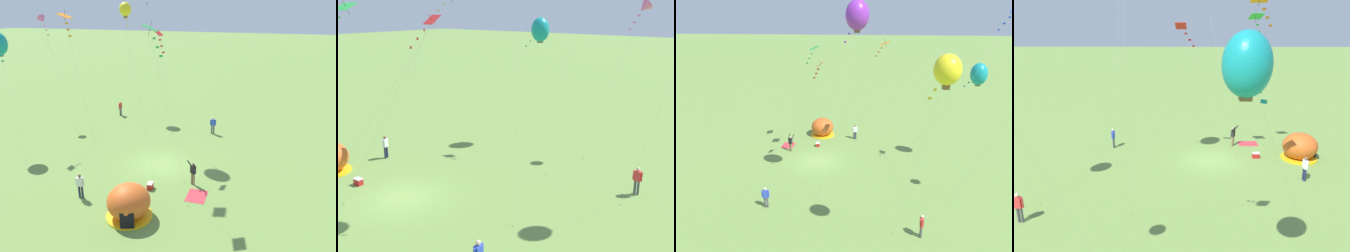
{
  "view_description": "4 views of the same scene",
  "coord_description": "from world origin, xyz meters",
  "views": [
    {
      "loc": [
        -22.32,
        -7.97,
        11.94
      ],
      "look_at": [
        2.18,
        0.06,
        2.58
      ],
      "focal_mm": 35.0,
      "sensor_mm": 36.0,
      "label": 1
    },
    {
      "loc": [
        17.38,
        -12.99,
        10.6
      ],
      "look_at": [
        3.3,
        5.65,
        3.64
      ],
      "focal_mm": 42.0,
      "sensor_mm": 36.0,
      "label": 2
    },
    {
      "loc": [
        29.2,
        5.04,
        14.64
      ],
      "look_at": [
        -1.57,
        2.53,
        3.25
      ],
      "focal_mm": 35.0,
      "sensor_mm": 36.0,
      "label": 3
    },
    {
      "loc": [
        1.78,
        23.86,
        10.07
      ],
      "look_at": [
        2.22,
        0.29,
        2.89
      ],
      "focal_mm": 35.0,
      "sensor_mm": 36.0,
      "label": 4
    }
  ],
  "objects": [
    {
      "name": "kite_green",
      "position": [
        -3.09,
        -0.63,
        10.43
      ],
      "size": [
        2.53,
        3.65,
        11.21
      ],
      "color": "silver",
      "rests_on": "ground"
    },
    {
      "name": "cooler_box",
      "position": [
        -3.66,
        -0.54,
        0.22
      ],
      "size": [
        0.56,
        0.41,
        0.44
      ],
      "color": "red",
      "rests_on": "ground"
    },
    {
      "name": "kite_yellow",
      "position": [
        13.21,
        8.72,
        11.74
      ],
      "size": [
        3.37,
        2.62,
        12.52
      ],
      "color": "silver",
      "rests_on": "ground"
    },
    {
      "name": "kite_purple",
      "position": [
        5.64,
        4.03,
        14.03
      ],
      "size": [
        2.21,
        3.54,
        15.08
      ],
      "color": "silver",
      "rests_on": "ground"
    },
    {
      "name": "popup_tent",
      "position": [
        -7.08,
        -0.51,
        1.0
      ],
      "size": [
        2.81,
        2.81,
        2.1
      ],
      "color": "#D8591E",
      "rests_on": "ground"
    },
    {
      "name": "kite_blue",
      "position": [
        3.42,
        14.94,
        13.63
      ],
      "size": [
        2.05,
        7.9,
        14.59
      ],
      "color": "silver",
      "rests_on": "ground"
    },
    {
      "name": "person_strolling",
      "position": [
        8.19,
        -2.69,
        0.96
      ],
      "size": [
        0.25,
        0.59,
        1.72
      ],
      "color": "#4C4C51",
      "rests_on": "ground"
    },
    {
      "name": "person_far_back",
      "position": [
        10.72,
        8.7,
        0.96
      ],
      "size": [
        0.59,
        0.27,
        1.72
      ],
      "color": "#4C4C51",
      "rests_on": "ground"
    },
    {
      "name": "kite_red",
      "position": [
        2.05,
        0.7,
        9.67
      ],
      "size": [
        4.74,
        3.85,
        10.38
      ],
      "color": "silver",
      "rests_on": "ground"
    },
    {
      "name": "kite_teal",
      "position": [
        0.1,
        14.44,
        9.03
      ],
      "size": [
        4.99,
        5.7,
        10.01
      ],
      "color": "silver",
      "rests_on": "ground"
    },
    {
      "name": "person_near_tent",
      "position": [
        -6.15,
        3.42,
        0.96
      ],
      "size": [
        0.31,
        0.58,
        1.72
      ],
      "color": "#1E2347",
      "rests_on": "ground"
    },
    {
      "name": "person_watching_sky",
      "position": [
        -2.17,
        -3.22,
        1.0
      ],
      "size": [
        0.67,
        0.72,
        1.89
      ],
      "color": "#8C7251",
      "rests_on": "ground"
    },
    {
      "name": "picnic_blanket",
      "position": [
        -3.62,
        -3.87,
        0.01
      ],
      "size": [
        1.72,
        1.33,
        0.01
      ],
      "primitive_type": "cube",
      "rotation": [
        0.0,
        0.0,
        0.01
      ],
      "color": "#CC333D",
      "rests_on": "ground"
    },
    {
      "name": "ground_plane",
      "position": [
        0.0,
        0.0,
        0.0
      ],
      "size": [
        300.0,
        300.0,
        0.0
      ],
      "primitive_type": "plane",
      "color": "olive"
    },
    {
      "name": "kite_orange",
      "position": [
        -2.01,
        6.1,
        11.01
      ],
      "size": [
        6.02,
        6.14,
        11.79
      ],
      "color": "silver",
      "rests_on": "ground"
    }
  ]
}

